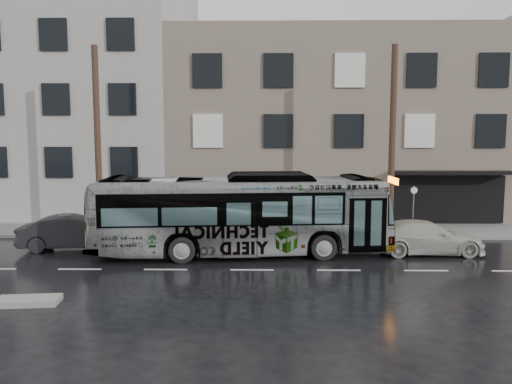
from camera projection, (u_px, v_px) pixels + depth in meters
The scene contains 10 objects.
ground at pixel (253, 254), 20.88m from camera, with size 120.00×120.00×0.00m, color black.
sidewalk at pixel (255, 230), 25.74m from camera, with size 90.00×3.60×0.15m, color gray.
building_taupe at pixel (333, 127), 32.81m from camera, with size 20.00×12.00×11.00m, color #76655A.
utility_pole_front at pixel (392, 142), 23.54m from camera, with size 0.30×0.30×9.00m, color #472E23.
utility_pole_rear at pixel (98, 142), 23.76m from camera, with size 0.30×0.30×9.00m, color #472E23.
sign_post at pixel (413, 211), 23.89m from camera, with size 0.06×0.06×2.40m, color slate.
bus at pixel (241, 214), 20.61m from camera, with size 2.86×12.20×3.40m, color #B2B2B2.
white_sedan at pixel (425, 237), 20.90m from camera, with size 1.95×4.79×1.39m, color #B7B6AE.
dark_sedan at pixel (74, 232), 21.71m from camera, with size 1.57×4.50×1.48m, color black.
slush_pile at pixel (28, 301), 14.66m from camera, with size 1.80×0.80×0.18m, color gray.
Camera 1 is at (0.43, -20.46, 4.91)m, focal length 35.00 mm.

